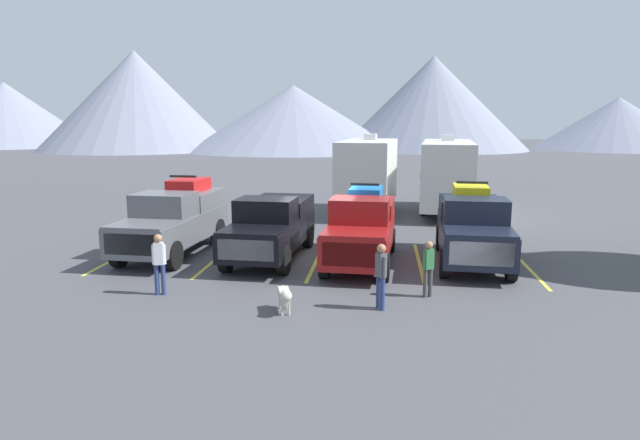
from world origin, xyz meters
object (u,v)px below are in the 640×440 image
at_px(camper_trailer_a, 368,173).
at_px(person_b, 381,272).
at_px(pickup_truck_b, 272,225).
at_px(pickup_truck_c, 362,227).
at_px(camper_trailer_b, 447,173).
at_px(pickup_truck_a, 175,218).
at_px(person_c, 159,260).
at_px(pickup_truck_d, 472,226).
at_px(dog, 285,296).
at_px(person_a, 428,265).

distance_m(camper_trailer_a, person_b, 14.40).
distance_m(pickup_truck_b, pickup_truck_c, 3.11).
height_order(pickup_truck_c, camper_trailer_b, camper_trailer_b).
bearing_deg(pickup_truck_b, pickup_truck_a, 173.78).
bearing_deg(pickup_truck_a, person_b, -36.21).
bearing_deg(person_c, pickup_truck_b, 63.58).
relative_size(pickup_truck_a, pickup_truck_b, 1.04).
bearing_deg(pickup_truck_b, camper_trailer_b, 55.17).
xyz_separation_m(pickup_truck_d, dog, (-5.30, -5.65, -0.77)).
xyz_separation_m(camper_trailer_a, person_b, (0.73, -14.33, -1.12)).
height_order(pickup_truck_d, person_a, pickup_truck_d).
bearing_deg(pickup_truck_d, person_c, -153.05).
distance_m(pickup_truck_b, person_c, 4.95).
height_order(pickup_truck_a, camper_trailer_b, camper_trailer_b).
distance_m(pickup_truck_d, person_c, 10.01).
distance_m(camper_trailer_b, person_a, 14.01).
xyz_separation_m(person_a, dog, (-3.57, -1.72, -0.43)).
bearing_deg(pickup_truck_b, pickup_truck_c, -6.14).
height_order(pickup_truck_b, person_a, pickup_truck_b).
distance_m(pickup_truck_a, camper_trailer_a, 11.16).
distance_m(pickup_truck_c, camper_trailer_a, 9.75).
relative_size(pickup_truck_b, person_a, 3.79).
distance_m(pickup_truck_c, person_b, 4.68).
bearing_deg(person_a, pickup_truck_a, 153.77).
xyz_separation_m(pickup_truck_c, pickup_truck_d, (3.63, 0.44, 0.02)).
distance_m(camper_trailer_a, person_c, 14.79).
distance_m(camper_trailer_a, person_a, 13.40).
distance_m(pickup_truck_a, dog, 7.79).
height_order(pickup_truck_c, person_a, pickup_truck_c).
bearing_deg(pickup_truck_d, pickup_truck_b, -179.07).
relative_size(camper_trailer_a, camper_trailer_b, 0.85).
height_order(pickup_truck_d, camper_trailer_a, camper_trailer_a).
bearing_deg(pickup_truck_c, pickup_truck_a, 173.82).
bearing_deg(dog, camper_trailer_b, 70.40).
xyz_separation_m(pickup_truck_b, person_c, (-2.20, -4.43, -0.16)).
xyz_separation_m(person_b, dog, (-2.32, -0.58, -0.52)).
bearing_deg(person_c, pickup_truck_d, 26.95).
bearing_deg(camper_trailer_a, person_c, -110.67).
relative_size(person_b, person_c, 1.00).
bearing_deg(camper_trailer_b, pickup_truck_a, -137.60).
height_order(person_a, person_b, person_b).
relative_size(camper_trailer_b, person_a, 5.68).
relative_size(pickup_truck_c, person_a, 3.71).
distance_m(person_b, person_c, 5.96).
bearing_deg(pickup_truck_b, person_b, -52.99).
distance_m(person_a, person_c, 7.22).
relative_size(pickup_truck_b, dog, 5.90).
height_order(pickup_truck_d, camper_trailer_b, camper_trailer_b).
distance_m(pickup_truck_d, person_b, 5.89).
relative_size(camper_trailer_a, person_c, 4.39).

